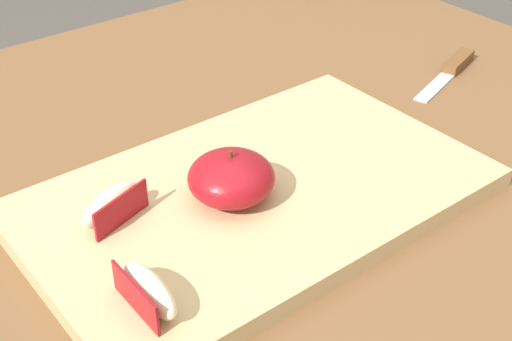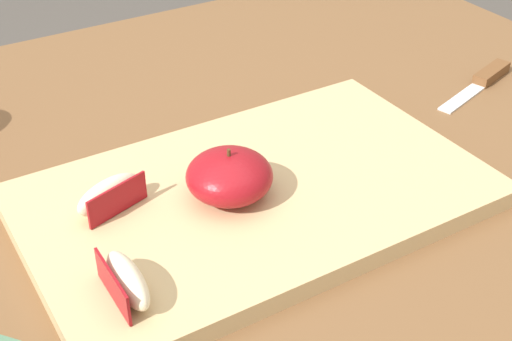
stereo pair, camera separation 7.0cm
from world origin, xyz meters
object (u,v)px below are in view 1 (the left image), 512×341
Objects in this scene: apple_wedge_front at (148,291)px; paring_knife at (454,66)px; cutting_board at (256,195)px; apple_half_skin_up at (231,178)px; apple_wedge_near_knife at (112,205)px.

apple_wedge_front is 0.46× the size of paring_knife.
cutting_board is at bearing -169.71° from paring_knife.
apple_half_skin_up reaches higher than cutting_board.
cutting_board is at bearing -2.17° from apple_half_skin_up.
apple_wedge_near_knife is (-0.14, 0.04, 0.03)m from cutting_board.
apple_wedge_front reaches higher than paring_knife.
cutting_board is at bearing 24.34° from apple_wedge_front.
apple_half_skin_up is 0.54× the size of paring_knife.
apple_wedge_front is (-0.03, -0.12, 0.00)m from apple_wedge_near_knife.
apple_wedge_near_knife is (-0.11, 0.04, -0.01)m from apple_half_skin_up.
apple_wedge_near_knife is 1.05× the size of apple_wedge_front.
paring_knife is at bearing 3.28° from apple_wedge_near_knife.
apple_wedge_near_knife is at bearing 74.73° from apple_wedge_front.
apple_half_skin_up is at bearing -170.54° from paring_knife.
apple_wedge_near_knife is at bearing 159.08° from apple_half_skin_up.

